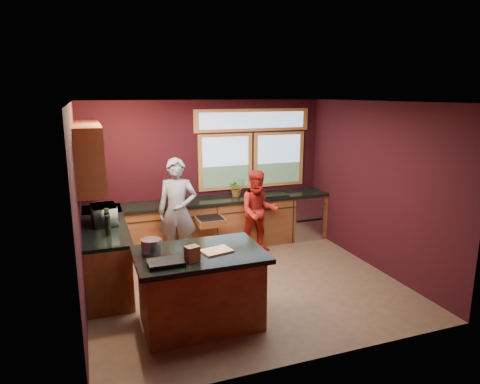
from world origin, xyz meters
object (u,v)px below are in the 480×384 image
person_red (258,211)px  cutting_board (217,251)px  person_grey (177,212)px  stock_pot (151,246)px  island (200,288)px

person_red → cutting_board: bearing=-113.1°
person_grey → person_red: 1.48m
stock_pot → island: bearing=-15.3°
island → person_red: (1.63, 2.10, 0.27)m
person_red → stock_pot: bearing=-127.7°
person_red → cutting_board: (-1.43, -2.15, 0.21)m
island → stock_pot: (-0.55, 0.15, 0.56)m
cutting_board → stock_pot: 0.78m
person_grey → stock_pot: (-0.71, -1.90, 0.14)m
stock_pot → cutting_board: bearing=-14.9°
person_grey → stock_pot: person_grey is taller
island → stock_pot: bearing=164.7°
person_grey → island: bearing=-75.0°
stock_pot → person_red: bearing=41.8°
island → cutting_board: bearing=-14.0°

